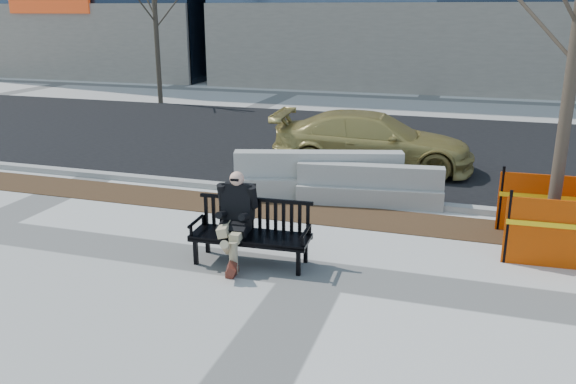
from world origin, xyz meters
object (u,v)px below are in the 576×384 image
at_px(jersey_barrier_left, 318,197).
at_px(sedan, 371,169).
at_px(seated_man, 237,260).
at_px(bench, 251,263).
at_px(jersey_barrier_right, 369,204).
at_px(tree_fence, 547,249).

bearing_deg(jersey_barrier_left, sedan, 59.25).
distance_m(seated_man, sedan, 6.12).
height_order(bench, jersey_barrier_left, same).
distance_m(seated_man, jersey_barrier_right, 3.64).
xyz_separation_m(bench, jersey_barrier_right, (1.20, 3.38, 0.00)).
distance_m(bench, jersey_barrier_right, 3.59).
height_order(seated_man, tree_fence, tree_fence).
bearing_deg(jersey_barrier_left, tree_fence, -36.50).
bearing_deg(jersey_barrier_left, seated_man, -112.34).
relative_size(bench, tree_fence, 0.32).
bearing_deg(seated_man, jersey_barrier_right, 63.38).
xyz_separation_m(seated_man, jersey_barrier_left, (0.37, 3.48, 0.00)).
xyz_separation_m(sedan, jersey_barrier_right, (0.42, -2.68, 0.00)).
bearing_deg(tree_fence, bench, -155.92).
distance_m(bench, seated_man, 0.25).
bearing_deg(jersey_barrier_right, seated_man, -121.18).
height_order(seated_man, sedan, seated_man).
relative_size(bench, jersey_barrier_left, 0.54).
bearing_deg(jersey_barrier_right, sedan, 91.13).
relative_size(seated_man, tree_fence, 0.24).
bearing_deg(sedan, jersey_barrier_left, 161.22).
distance_m(jersey_barrier_left, jersey_barrier_right, 1.09).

